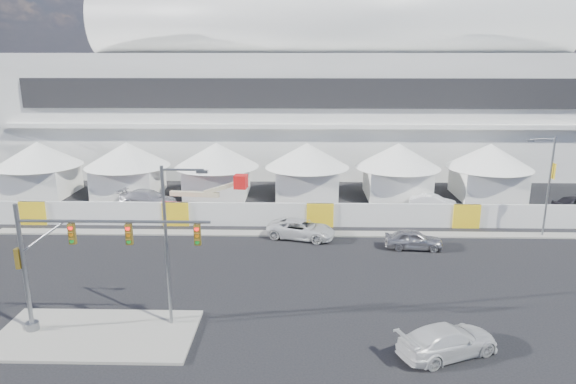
{
  "coord_description": "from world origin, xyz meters",
  "views": [
    {
      "loc": [
        4.31,
        -26.05,
        13.82
      ],
      "look_at": [
        3.45,
        10.0,
        4.15
      ],
      "focal_mm": 32.0,
      "sensor_mm": 36.0,
      "label": 1
    }
  ],
  "objects_px": {
    "pickup_near": "(448,341)",
    "streetlight_curb": "(547,180)",
    "sedan_silver": "(414,239)",
    "streetlight_median": "(170,236)",
    "lot_car_c": "(148,199)",
    "lot_car_a": "(433,202)",
    "boom_lift": "(189,207)",
    "pickup_curb": "(301,229)",
    "traffic_mast": "(67,261)"
  },
  "relations": [
    {
      "from": "traffic_mast",
      "to": "boom_lift",
      "type": "xyz_separation_m",
      "value": [
        1.92,
        18.99,
        -2.85
      ]
    },
    {
      "from": "boom_lift",
      "to": "lot_car_c",
      "type": "bearing_deg",
      "value": 150.55
    },
    {
      "from": "sedan_silver",
      "to": "boom_lift",
      "type": "height_order",
      "value": "boom_lift"
    },
    {
      "from": "streetlight_curb",
      "to": "sedan_silver",
      "type": "bearing_deg",
      "value": -164.58
    },
    {
      "from": "pickup_near",
      "to": "lot_car_c",
      "type": "distance_m",
      "value": 31.98
    },
    {
      "from": "sedan_silver",
      "to": "boom_lift",
      "type": "xyz_separation_m",
      "value": [
        -17.98,
        6.69,
        0.39
      ]
    },
    {
      "from": "pickup_near",
      "to": "lot_car_a",
      "type": "xyz_separation_m",
      "value": [
        5.2,
        23.81,
        -0.04
      ]
    },
    {
      "from": "streetlight_curb",
      "to": "boom_lift",
      "type": "bearing_deg",
      "value": 172.46
    },
    {
      "from": "boom_lift",
      "to": "pickup_curb",
      "type": "bearing_deg",
      "value": -18.05
    },
    {
      "from": "pickup_near",
      "to": "lot_car_a",
      "type": "bearing_deg",
      "value": -35.27
    },
    {
      "from": "pickup_curb",
      "to": "traffic_mast",
      "type": "xyz_separation_m",
      "value": [
        -11.66,
        -14.36,
        3.22
      ]
    },
    {
      "from": "pickup_near",
      "to": "traffic_mast",
      "type": "xyz_separation_m",
      "value": [
        -18.58,
        1.54,
        3.22
      ]
    },
    {
      "from": "streetlight_median",
      "to": "sedan_silver",
      "type": "bearing_deg",
      "value": 37.6
    },
    {
      "from": "lot_car_c",
      "to": "boom_lift",
      "type": "distance_m",
      "value": 5.69
    },
    {
      "from": "streetlight_curb",
      "to": "boom_lift",
      "type": "height_order",
      "value": "streetlight_curb"
    },
    {
      "from": "sedan_silver",
      "to": "pickup_near",
      "type": "relative_size",
      "value": 0.83
    },
    {
      "from": "lot_car_a",
      "to": "traffic_mast",
      "type": "xyz_separation_m",
      "value": [
        -23.79,
        -22.26,
        3.25
      ]
    },
    {
      "from": "streetlight_median",
      "to": "pickup_curb",
      "type": "bearing_deg",
      "value": 63.87
    },
    {
      "from": "pickup_near",
      "to": "streetlight_curb",
      "type": "height_order",
      "value": "streetlight_curb"
    },
    {
      "from": "sedan_silver",
      "to": "boom_lift",
      "type": "bearing_deg",
      "value": 73.86
    },
    {
      "from": "streetlight_median",
      "to": "pickup_near",
      "type": "bearing_deg",
      "value": -9.95
    },
    {
      "from": "pickup_curb",
      "to": "streetlight_curb",
      "type": "relative_size",
      "value": 0.67
    },
    {
      "from": "pickup_near",
      "to": "lot_car_c",
      "type": "height_order",
      "value": "lot_car_c"
    },
    {
      "from": "lot_car_a",
      "to": "lot_car_c",
      "type": "height_order",
      "value": "lot_car_c"
    },
    {
      "from": "streetlight_median",
      "to": "boom_lift",
      "type": "height_order",
      "value": "streetlight_median"
    },
    {
      "from": "streetlight_median",
      "to": "streetlight_curb",
      "type": "distance_m",
      "value": 29.22
    },
    {
      "from": "pickup_near",
      "to": "lot_car_c",
      "type": "bearing_deg",
      "value": 18.59
    },
    {
      "from": "streetlight_median",
      "to": "boom_lift",
      "type": "xyz_separation_m",
      "value": [
        -3.1,
        18.15,
        -3.91
      ]
    },
    {
      "from": "boom_lift",
      "to": "sedan_silver",
      "type": "bearing_deg",
      "value": -13.04
    },
    {
      "from": "pickup_near",
      "to": "lot_car_a",
      "type": "height_order",
      "value": "pickup_near"
    },
    {
      "from": "lot_car_a",
      "to": "traffic_mast",
      "type": "distance_m",
      "value": 32.74
    },
    {
      "from": "streetlight_median",
      "to": "lot_car_c",
      "type": "bearing_deg",
      "value": 109.52
    },
    {
      "from": "sedan_silver",
      "to": "traffic_mast",
      "type": "xyz_separation_m",
      "value": [
        -19.9,
        -12.3,
        3.24
      ]
    },
    {
      "from": "streetlight_median",
      "to": "boom_lift",
      "type": "distance_m",
      "value": 18.83
    },
    {
      "from": "sedan_silver",
      "to": "streetlight_curb",
      "type": "distance_m",
      "value": 11.62
    },
    {
      "from": "pickup_near",
      "to": "pickup_curb",
      "type": "bearing_deg",
      "value": 0.6
    },
    {
      "from": "lot_car_a",
      "to": "streetlight_curb",
      "type": "height_order",
      "value": "streetlight_curb"
    },
    {
      "from": "sedan_silver",
      "to": "streetlight_median",
      "type": "distance_m",
      "value": 19.27
    },
    {
      "from": "pickup_near",
      "to": "lot_car_c",
      "type": "relative_size",
      "value": 0.9
    },
    {
      "from": "sedan_silver",
      "to": "streetlight_curb",
      "type": "bearing_deg",
      "value": -70.29
    },
    {
      "from": "lot_car_c",
      "to": "streetlight_curb",
      "type": "xyz_separation_m",
      "value": [
        33.08,
        -7.18,
        3.76
      ]
    },
    {
      "from": "streetlight_median",
      "to": "streetlight_curb",
      "type": "height_order",
      "value": "streetlight_median"
    },
    {
      "from": "pickup_curb",
      "to": "streetlight_curb",
      "type": "distance_m",
      "value": 19.21
    },
    {
      "from": "lot_car_c",
      "to": "streetlight_median",
      "type": "height_order",
      "value": "streetlight_median"
    },
    {
      "from": "sedan_silver",
      "to": "pickup_near",
      "type": "distance_m",
      "value": 13.9
    },
    {
      "from": "sedan_silver",
      "to": "pickup_curb",
      "type": "distance_m",
      "value": 8.5
    },
    {
      "from": "traffic_mast",
      "to": "pickup_near",
      "type": "bearing_deg",
      "value": -4.75
    },
    {
      "from": "pickup_near",
      "to": "lot_car_a",
      "type": "distance_m",
      "value": 24.37
    },
    {
      "from": "pickup_curb",
      "to": "streetlight_median",
      "type": "bearing_deg",
      "value": 169.14
    },
    {
      "from": "pickup_near",
      "to": "traffic_mast",
      "type": "distance_m",
      "value": 18.92
    }
  ]
}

